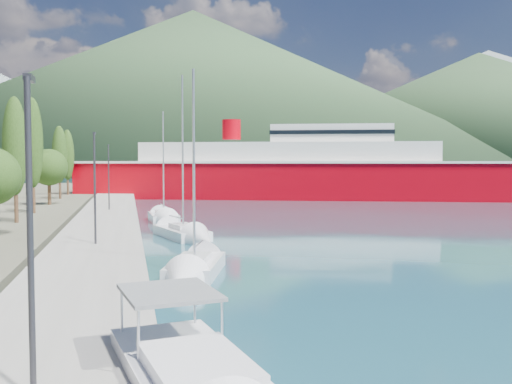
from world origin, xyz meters
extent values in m
plane|color=#1A4756|center=(0.00, 120.00, 0.00)|extent=(1400.00, 1400.00, 0.00)
cube|color=gray|center=(-9.00, 26.00, 0.40)|extent=(5.00, 88.00, 0.80)
cone|color=slate|center=(80.00, 680.00, 90.00)|extent=(760.00, 760.00, 180.00)
cone|color=slate|center=(420.00, 600.00, 70.00)|extent=(640.00, 640.00, 140.00)
cone|color=#2D482A|center=(40.00, 400.00, 57.50)|extent=(480.00, 480.00, 115.00)
cone|color=#2D482A|center=(260.00, 380.00, 45.00)|extent=(420.00, 420.00, 90.00)
cylinder|color=#47301E|center=(-15.41, 27.09, 1.73)|extent=(0.30, 0.30, 2.07)
ellipsoid|color=#264315|center=(-15.41, 27.09, 6.43)|extent=(1.80, 1.80, 7.33)
cylinder|color=#47301E|center=(-15.41, 35.12, 1.82)|extent=(0.30, 0.30, 2.25)
ellipsoid|color=#264315|center=(-15.41, 35.12, 6.93)|extent=(1.80, 1.80, 7.97)
cylinder|color=#47301E|center=(-15.41, 45.43, 1.91)|extent=(0.36, 0.36, 2.42)
sphere|color=#264315|center=(-15.41, 45.43, 4.68)|extent=(3.88, 3.88, 3.88)
cylinder|color=#47301E|center=(-15.41, 55.20, 1.68)|extent=(0.30, 0.30, 1.97)
ellipsoid|color=#264315|center=(-15.41, 55.20, 6.16)|extent=(1.80, 1.80, 6.98)
cylinder|color=#47301E|center=(-15.41, 64.49, 1.69)|extent=(0.30, 0.30, 1.98)
ellipsoid|color=#264315|center=(-15.41, 64.49, 6.19)|extent=(1.80, 1.80, 7.02)
cylinder|color=#2D2D33|center=(-9.00, -7.11, 3.80)|extent=(0.12, 0.12, 6.00)
cube|color=#2D2D33|center=(-9.00, -6.86, 6.80)|extent=(0.15, 0.50, 0.12)
cylinder|color=#2D2D33|center=(-9.00, 13.71, 3.80)|extent=(0.12, 0.12, 6.00)
cube|color=#2D2D33|center=(-9.00, 13.96, 6.80)|extent=(0.15, 0.50, 0.12)
cylinder|color=#2D2D33|center=(-9.00, 36.42, 3.80)|extent=(0.12, 0.12, 6.00)
cube|color=#2D2D33|center=(-9.00, 36.67, 6.80)|extent=(0.15, 0.50, 0.12)
cube|color=silver|center=(-6.07, -6.62, 0.66)|extent=(3.25, 6.10, 0.97)
cube|color=silver|center=(-5.95, -7.32, 1.28)|extent=(2.29, 3.10, 0.35)
cube|color=slate|center=(-6.33, -5.09, 2.25)|extent=(2.40, 2.71, 0.09)
cube|color=silver|center=(-4.19, 8.24, 0.23)|extent=(3.55, 5.62, 0.84)
cube|color=silver|center=(-4.29, 7.91, 0.79)|extent=(1.83, 2.37, 0.33)
cylinder|color=silver|center=(-4.29, 7.91, 5.06)|extent=(0.12, 0.12, 8.82)
cone|color=silver|center=(-5.15, 5.04, 0.23)|extent=(2.75, 2.95, 2.14)
cube|color=silver|center=(-3.68, 21.30, 0.24)|extent=(3.67, 6.42, 0.86)
cube|color=silver|center=(-3.58, 20.91, 0.81)|extent=(1.89, 2.68, 0.33)
cylinder|color=silver|center=(-3.58, 20.91, 5.90)|extent=(0.12, 0.12, 10.47)
cone|color=silver|center=(-2.69, 17.55, 0.24)|extent=(2.84, 3.30, 2.19)
cube|color=silver|center=(-4.23, 32.51, 0.25)|extent=(2.55, 5.32, 0.89)
cube|color=silver|center=(-4.22, 32.16, 0.84)|extent=(1.48, 2.15, 0.35)
cylinder|color=silver|center=(-4.22, 32.16, 5.16)|extent=(0.12, 0.12, 8.94)
cone|color=silver|center=(-4.06, 29.17, 0.25)|extent=(2.41, 2.55, 2.28)
cube|color=#A7000C|center=(15.42, 61.55, 2.28)|extent=(60.74, 32.01, 5.80)
cube|color=silver|center=(15.42, 61.55, 5.18)|extent=(61.26, 32.51, 0.31)
cube|color=silver|center=(15.42, 61.55, 6.42)|extent=(42.50, 23.73, 3.11)
cube|color=silver|center=(21.27, 59.45, 9.22)|extent=(18.44, 12.94, 2.49)
cylinder|color=#A7000C|center=(7.62, 64.35, 9.94)|extent=(2.69, 2.69, 2.90)
camera|label=1|loc=(-7.23, -18.18, 5.25)|focal=40.00mm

